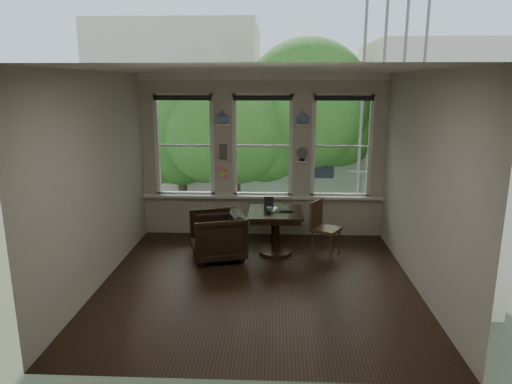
{
  "coord_description": "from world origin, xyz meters",
  "views": [
    {
      "loc": [
        0.25,
        -6.15,
        2.84
      ],
      "look_at": [
        -0.06,
        0.9,
        1.14
      ],
      "focal_mm": 32.0,
      "sensor_mm": 36.0,
      "label": 1
    }
  ],
  "objects_px": {
    "table": "(275,233)",
    "mug": "(269,209)",
    "side_chair_right": "(326,229)",
    "laptop": "(284,211)",
    "armchair_left": "(217,236)"
  },
  "relations": [
    {
      "from": "table",
      "to": "side_chair_right",
      "type": "relative_size",
      "value": 0.98
    },
    {
      "from": "table",
      "to": "side_chair_right",
      "type": "bearing_deg",
      "value": -0.88
    },
    {
      "from": "table",
      "to": "mug",
      "type": "xyz_separation_m",
      "value": [
        -0.1,
        -0.04,
        0.42
      ]
    },
    {
      "from": "side_chair_right",
      "to": "laptop",
      "type": "distance_m",
      "value": 0.77
    },
    {
      "from": "side_chair_right",
      "to": "mug",
      "type": "bearing_deg",
      "value": 121.94
    },
    {
      "from": "armchair_left",
      "to": "laptop",
      "type": "xyz_separation_m",
      "value": [
        1.09,
        0.22,
        0.37
      ]
    },
    {
      "from": "side_chair_right",
      "to": "mug",
      "type": "distance_m",
      "value": 1.01
    },
    {
      "from": "table",
      "to": "mug",
      "type": "height_order",
      "value": "mug"
    },
    {
      "from": "side_chair_right",
      "to": "table",
      "type": "bearing_deg",
      "value": 119.68
    },
    {
      "from": "laptop",
      "to": "table",
      "type": "bearing_deg",
      "value": 177.34
    },
    {
      "from": "laptop",
      "to": "mug",
      "type": "height_order",
      "value": "mug"
    },
    {
      "from": "laptop",
      "to": "side_chair_right",
      "type": "bearing_deg",
      "value": 9.36
    },
    {
      "from": "laptop",
      "to": "mug",
      "type": "distance_m",
      "value": 0.25
    },
    {
      "from": "table",
      "to": "mug",
      "type": "distance_m",
      "value": 0.43
    },
    {
      "from": "armchair_left",
      "to": "table",
      "type": "bearing_deg",
      "value": 88.3
    }
  ]
}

